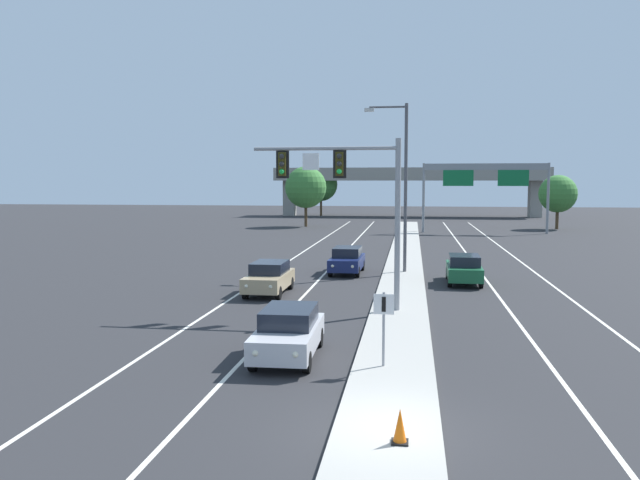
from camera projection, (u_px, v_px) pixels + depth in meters
The scene contains 19 objects.
ground_plane at pixel (387, 431), 14.49m from camera, with size 260.00×260.00×0.00m, color #28282B.
median_island at pixel (401, 292), 32.23m from camera, with size 2.40×110.00×0.15m, color #9E9B93.
lane_stripe_oncoming_center at pixel (326, 272), 39.80m from camera, with size 0.14×100.00×0.01m, color silver.
lane_stripe_receding_center at pixel (483, 275), 38.47m from camera, with size 0.14×100.00×0.01m, color silver.
edge_stripe_left at pixel (274, 271), 40.26m from camera, with size 0.14×100.00×0.01m, color silver.
edge_stripe_right at pixel (540, 276), 38.01m from camera, with size 0.14×100.00×0.01m, color silver.
overhead_signal_mast at pixel (351, 188), 27.13m from camera, with size 6.23×0.44×7.20m.
median_sign_post at pixel (384, 318), 18.92m from camera, with size 0.60×0.10×2.20m.
street_lamp_median at pixel (402, 177), 38.47m from camera, with size 2.58×0.28×10.00m.
car_oncoming_silver at pixel (288, 332), 20.44m from camera, with size 1.90×4.50×1.58m.
car_oncoming_tan at pixel (269, 277), 32.08m from camera, with size 1.84×4.48×1.58m.
car_oncoming_navy at pixel (347, 260), 39.15m from camera, with size 1.89×4.50×1.58m.
car_receding_green at pixel (464, 269), 35.27m from camera, with size 1.90×4.50×1.58m.
traffic_cone_median_nose at pixel (400, 426), 13.42m from camera, with size 0.36×0.36×0.74m.
highway_sign_gantry at pixel (485, 176), 68.91m from camera, with size 13.28×0.42×7.50m.
overpass_bridge at pixel (409, 180), 101.66m from camera, with size 42.40×6.40×7.65m.
tree_far_right_c at pixel (558, 194), 74.72m from camera, with size 4.34×4.34×6.28m.
tree_far_left_b at pixel (306, 187), 78.93m from camera, with size 5.08×5.08×7.35m.
tree_far_left_a at pixel (321, 185), 103.43m from camera, with size 5.29×5.29×7.66m.
Camera 1 is at (0.48, -14.11, 5.59)m, focal length 36.30 mm.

